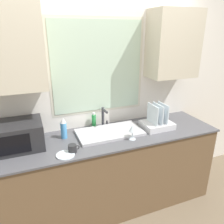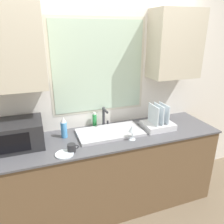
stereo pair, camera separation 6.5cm
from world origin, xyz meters
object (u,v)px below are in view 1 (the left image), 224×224
mug_near_sink (73,149)px  spray_bottle (64,128)px  wine_glass (133,129)px  faucet (104,116)px  microwave (16,135)px  dish_rack (157,123)px  soap_bottle (94,121)px

mug_near_sink → spray_bottle: bearing=93.7°
spray_bottle → wine_glass: (0.66, -0.30, 0.01)m
faucet → microwave: 0.96m
faucet → dish_rack: 0.63m
dish_rack → microwave: bearing=176.0°
faucet → mug_near_sink: faucet is taller
soap_bottle → wine_glass: soap_bottle is taller
microwave → wine_glass: 1.15m
mug_near_sink → wine_glass: size_ratio=0.67×
soap_bottle → dish_rack: bearing=-23.4°
dish_rack → spray_bottle: (-1.06, 0.14, 0.05)m
spray_bottle → mug_near_sink: size_ratio=2.13×
microwave → soap_bottle: size_ratio=2.74×
faucet → wine_glass: bearing=-68.0°
wine_glass → soap_bottle: bearing=121.8°
microwave → dish_rack: 1.52m
spray_bottle → wine_glass: spray_bottle is taller
dish_rack → wine_glass: dish_rack is taller
spray_bottle → mug_near_sink: bearing=-86.3°
dish_rack → spray_bottle: dish_rack is taller
microwave → soap_bottle: bearing=12.6°
faucet → dish_rack: bearing=-24.6°
soap_bottle → mug_near_sink: 0.60m
microwave → faucet: bearing=9.2°
microwave → wine_glass: bearing=-13.2°
microwave → spray_bottle: bearing=4.2°
microwave → mug_near_sink: bearing=-31.4°
mug_near_sink → wine_glass: wine_glass is taller
spray_bottle → dish_rack: bearing=-7.5°
faucet → soap_bottle: bearing=162.7°
dish_rack → wine_glass: (-0.40, -0.16, 0.06)m
faucet → mug_near_sink: size_ratio=2.16×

